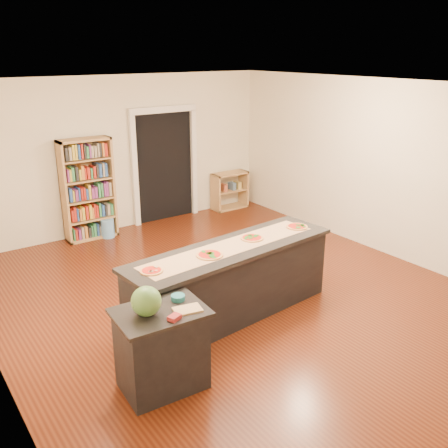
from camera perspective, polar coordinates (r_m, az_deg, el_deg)
room at (r=6.41m, az=1.03°, el=2.89°), size 6.00×7.00×2.80m
doorway at (r=9.77m, az=-6.82°, el=7.35°), size 1.40×0.09×2.21m
kitchen_island at (r=6.28m, az=0.87°, el=-6.59°), size 2.84×0.77×0.94m
side_counter at (r=5.09m, az=-7.12°, el=-13.99°), size 0.87×0.64×0.86m
bookshelf at (r=9.05m, az=-15.26°, el=3.81°), size 0.89×0.32×1.79m
low_shelf at (r=10.56m, az=0.66°, el=3.85°), size 0.78×0.33×0.78m
waste_bin at (r=9.21m, az=-13.13°, el=-0.47°), size 0.23×0.23×0.34m
kraft_paper at (r=6.10m, az=0.78°, el=-2.59°), size 2.50×0.66×0.00m
watermelon at (r=4.75m, az=-8.88°, el=-8.71°), size 0.29×0.29×0.29m
cutting_board at (r=4.85m, az=-4.19°, el=-9.72°), size 0.30×0.23×0.02m
package_red at (r=4.70m, az=-5.68°, el=-10.58°), size 0.14×0.12×0.04m
package_teal at (r=5.03m, az=-5.28°, el=-8.38°), size 0.14×0.14×0.05m
pizza_a at (r=5.48m, az=-8.29°, el=-5.31°), size 0.26×0.26×0.02m
pizza_b at (r=5.83m, az=-1.66°, el=-3.54°), size 0.32×0.32×0.02m
pizza_c at (r=6.35m, az=3.21°, el=-1.60°), size 0.29×0.29×0.02m
pizza_d at (r=6.81m, az=8.33°, el=-0.30°), size 0.29×0.29×0.02m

